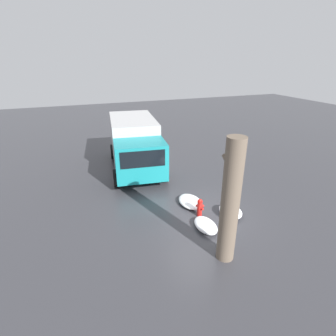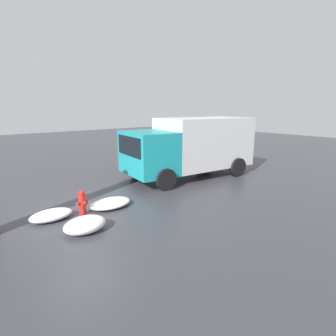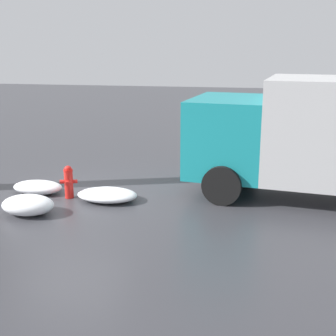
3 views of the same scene
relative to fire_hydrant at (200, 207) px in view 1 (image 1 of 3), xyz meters
The scene contains 7 objects.
ground_plane 0.40m from the fire_hydrant, 106.42° to the left, with size 60.00×60.00×0.00m, color #38383D.
fire_hydrant is the anchor object (origin of this frame).
tree_trunk 2.99m from the fire_hydrant, behind, with size 0.87×0.57×4.10m.
delivery_truck 6.21m from the fire_hydrant, 11.05° to the left, with size 6.51×3.40×2.80m.
snow_pile_by_hydrant 0.94m from the fire_hydrant, 167.95° to the left, with size 1.23×0.76×0.31m.
snow_pile_curbside 1.29m from the fire_hydrant, 110.08° to the right, with size 1.14×0.84×0.41m.
snow_pile_by_tree 0.99m from the fire_hydrant, ahead, with size 1.42×0.94×0.28m.
Camera 1 is at (-8.17, 4.47, 6.08)m, focal length 28.00 mm.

